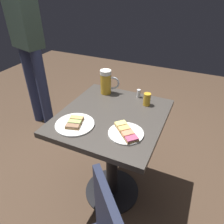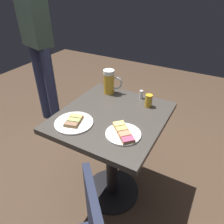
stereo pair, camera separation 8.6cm
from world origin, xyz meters
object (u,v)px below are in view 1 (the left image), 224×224
patron_standing (28,41)px  plate_near (126,133)px  plate_far (75,124)px  salt_shaker (139,93)px  beer_glass_small (147,99)px  beer_mug (106,82)px

patron_standing → plate_near: bearing=-12.5°
plate_near → plate_far: 0.31m
salt_shaker → plate_near: bearing=9.8°
plate_far → beer_glass_small: 0.52m
salt_shaker → plate_far: bearing=-25.5°
beer_glass_small → patron_standing: patron_standing is taller
plate_near → beer_glass_small: bearing=178.2°
patron_standing → beer_mug: bearing=-1.1°
plate_far → salt_shaker: (-0.49, 0.23, 0.02)m
plate_far → salt_shaker: size_ratio=3.83×
beer_glass_small → beer_mug: bearing=-97.6°
plate_far → beer_glass_small: size_ratio=2.68×
patron_standing → beer_glass_small: bearing=1.0°
plate_near → beer_mug: size_ratio=1.11×
plate_near → beer_mug: beer_mug is taller
plate_near → beer_mug: (-0.40, -0.32, 0.08)m
beer_mug → beer_glass_small: bearing=82.4°
plate_far → salt_shaker: 0.54m
plate_far → salt_shaker: bearing=154.5°
plate_far → patron_standing: 1.28m
patron_standing → salt_shaker: bearing=3.6°
beer_glass_small → patron_standing: size_ratio=0.05×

